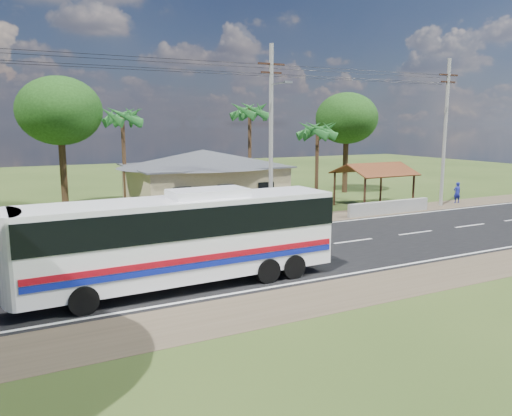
% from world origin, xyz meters
% --- Properties ---
extents(ground, '(120.00, 120.00, 0.00)m').
position_xyz_m(ground, '(0.00, 0.00, 0.00)').
color(ground, '#2B4117').
rests_on(ground, ground).
extents(road, '(120.00, 16.00, 0.03)m').
position_xyz_m(road, '(0.00, 0.00, 0.01)').
color(road, black).
rests_on(road, ground).
extents(house, '(12.40, 10.00, 5.00)m').
position_xyz_m(house, '(1.00, 13.00, 2.64)').
color(house, '#C5B483').
rests_on(house, ground).
extents(waiting_shed, '(5.20, 4.48, 3.35)m').
position_xyz_m(waiting_shed, '(13.00, 8.50, 2.73)').
color(waiting_shed, '#341E13').
rests_on(waiting_shed, ground).
extents(concrete_barrier, '(7.00, 0.30, 0.90)m').
position_xyz_m(concrete_barrier, '(12.00, 5.60, 0.45)').
color(concrete_barrier, '#9E9E99').
rests_on(concrete_barrier, ground).
extents(utility_poles, '(32.80, 2.22, 11.00)m').
position_xyz_m(utility_poles, '(2.67, 6.49, 5.77)').
color(utility_poles, '#9E9E99').
rests_on(utility_poles, ground).
extents(palm_near, '(2.80, 2.80, 6.70)m').
position_xyz_m(palm_near, '(9.50, 11.00, 5.71)').
color(palm_near, '#47301E').
rests_on(palm_near, ground).
extents(palm_mid, '(2.80, 2.80, 8.20)m').
position_xyz_m(palm_mid, '(6.00, 15.50, 7.16)').
color(palm_mid, '#47301E').
rests_on(palm_mid, ground).
extents(palm_far, '(2.80, 2.80, 7.70)m').
position_xyz_m(palm_far, '(-4.00, 16.00, 6.68)').
color(palm_far, '#47301E').
rests_on(palm_far, ground).
extents(tree_behind_house, '(6.00, 6.00, 9.61)m').
position_xyz_m(tree_behind_house, '(-8.00, 18.00, 7.12)').
color(tree_behind_house, '#47301E').
rests_on(tree_behind_house, ground).
extents(tree_behind_shed, '(5.60, 5.60, 9.02)m').
position_xyz_m(tree_behind_shed, '(16.00, 16.00, 6.68)').
color(tree_behind_shed, '#47301E').
rests_on(tree_behind_shed, ground).
extents(coach_bus, '(12.14, 2.87, 3.75)m').
position_xyz_m(coach_bus, '(-5.98, -3.03, 2.14)').
color(coach_bus, white).
rests_on(coach_bus, ground).
extents(motorcycle, '(1.93, 0.70, 1.01)m').
position_xyz_m(motorcycle, '(-0.75, 5.93, 0.51)').
color(motorcycle, black).
rests_on(motorcycle, ground).
extents(person, '(0.67, 0.51, 1.67)m').
position_xyz_m(person, '(20.06, 6.79, 0.84)').
color(person, navy).
rests_on(person, ground).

